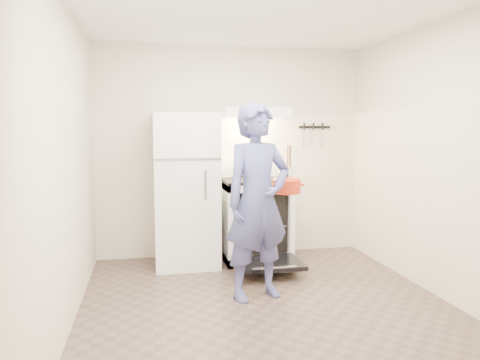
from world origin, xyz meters
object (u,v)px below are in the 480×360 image
Objects in this scene: person at (258,202)px; dutch_oven at (287,187)px; stove_body at (256,221)px; refrigerator at (186,190)px; tea_kettle at (241,167)px.

person reaches higher than dutch_oven.
dutch_oven reaches higher than stove_body.
refrigerator is 1.85× the size of stove_body.
tea_kettle is 1.44m from person.
refrigerator is 0.90m from stove_body.
stove_body is (0.81, 0.02, -0.39)m from refrigerator.
stove_body is at bearing 60.45° from person.
refrigerator reaches higher than tea_kettle.
person is at bearing -138.20° from dutch_oven.
refrigerator is at bearing -160.16° from tea_kettle.
stove_body is 2.68× the size of dutch_oven.
stove_body is 0.52× the size of person.
refrigerator is at bearing -178.23° from stove_body.
tea_kettle is (-0.13, 0.22, 0.62)m from stove_body.
person is 0.50m from dutch_oven.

